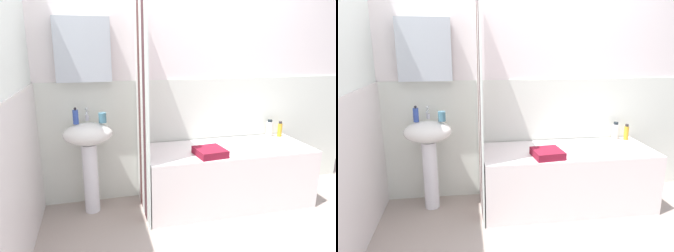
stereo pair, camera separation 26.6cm
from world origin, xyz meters
TOP-DOWN VIEW (x-y plane):
  - wall_back_tiled at (-0.07, 1.26)m, footprint 3.60×0.18m
  - wall_left_tiled at (-1.57, 0.34)m, footprint 0.07×1.81m
  - sink at (-1.08, 1.03)m, footprint 0.44×0.34m
  - faucet at (-1.08, 1.11)m, footprint 0.03×0.12m
  - soap_dispenser at (-1.18, 1.02)m, footprint 0.05×0.05m
  - toothbrush_cup at (-0.95, 1.02)m, footprint 0.07×0.07m
  - bathtub at (0.21, 0.90)m, footprint 1.61×0.64m
  - shower_curtain at (-0.61, 0.90)m, footprint 0.01×0.64m
  - lotion_bottle at (0.92, 1.12)m, footprint 0.05×0.05m
  - body_wash_bottle at (0.81, 1.16)m, footprint 0.07×0.07m
  - towel_folded at (-0.03, 0.73)m, footprint 0.28×0.28m

SIDE VIEW (x-z plane):
  - bathtub at x=0.21m, z-range 0.00..0.57m
  - towel_folded at x=-0.03m, z-range 0.57..0.64m
  - sink at x=-1.08m, z-range 0.20..1.06m
  - lotion_bottle at x=0.92m, z-range 0.57..0.73m
  - body_wash_bottle at x=0.81m, z-range 0.57..0.75m
  - toothbrush_cup at x=-0.95m, z-range 0.86..0.95m
  - faucet at x=-1.08m, z-range 0.86..0.98m
  - soap_dispenser at x=-1.18m, z-range 0.85..1.00m
  - shower_curtain at x=-0.61m, z-range 0.00..2.00m
  - wall_left_tiled at x=-1.57m, z-range -0.08..2.32m
  - wall_back_tiled at x=-0.07m, z-range -0.06..2.34m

